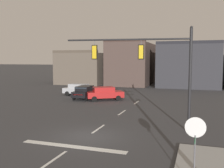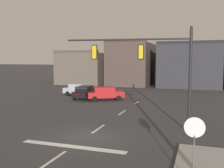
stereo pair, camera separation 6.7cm
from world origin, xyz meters
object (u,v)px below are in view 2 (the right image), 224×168
object	(u,v)px
car_lot_nearside	(80,89)
car_lot_farside	(85,92)
car_lot_middle	(105,93)
signal_mast_near_side	(152,62)
stop_sign	(194,136)

from	to	relation	value
car_lot_nearside	car_lot_farside	world-z (taller)	same
car_lot_middle	car_lot_farside	distance (m)	2.79
signal_mast_near_side	car_lot_nearside	xyz separation A→B (m)	(-12.34, 14.21, -3.88)
signal_mast_near_side	car_lot_farside	size ratio (longest dim) A/B	1.90
stop_sign	car_lot_nearside	distance (m)	26.94
car_lot_nearside	car_lot_farside	bearing A→B (deg)	-51.12
signal_mast_near_side	stop_sign	size ratio (longest dim) A/B	3.03
signal_mast_near_side	car_lot_nearside	size ratio (longest dim) A/B	1.92
stop_sign	car_lot_farside	xyz separation A→B (m)	(-13.45, 19.85, -1.29)
signal_mast_near_side	stop_sign	xyz separation A→B (m)	(2.96, -7.93, -2.59)
car_lot_middle	car_lot_farside	xyz separation A→B (m)	(-2.76, 0.38, 0.00)
signal_mast_near_side	car_lot_middle	distance (m)	14.42
car_lot_farside	car_lot_nearside	bearing A→B (deg)	128.88
signal_mast_near_side	car_lot_farside	distance (m)	16.34
car_lot_farside	car_lot_middle	bearing A→B (deg)	-7.82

